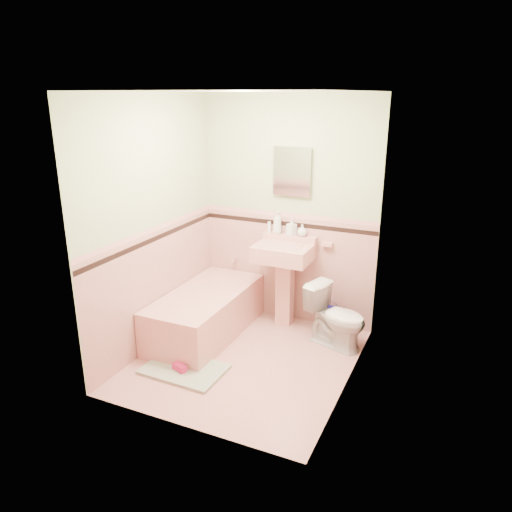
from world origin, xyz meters
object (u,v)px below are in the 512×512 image
at_px(toilet, 337,317).
at_px(soap_bottle_left, 277,222).
at_px(sink, 283,286).
at_px(bucket, 327,318).
at_px(medicine_cabinet, 292,171).
at_px(soap_bottle_right, 302,230).
at_px(bathtub, 206,314).
at_px(soap_bottle_mid, 292,227).
at_px(shoe, 180,367).

bearing_deg(toilet, soap_bottle_left, 82.82).
distance_m(soap_bottle_left, toilet, 1.22).
xyz_separation_m(sink, bucket, (0.47, 0.15, -0.35)).
height_order(medicine_cabinet, soap_bottle_right, medicine_cabinet).
bearing_deg(soap_bottle_right, bucket, -5.66).
bearing_deg(medicine_cabinet, soap_bottle_left, -168.61).
relative_size(bathtub, sink, 1.58).
bearing_deg(bathtub, soap_bottle_left, 53.20).
bearing_deg(soap_bottle_mid, shoe, -109.25).
xyz_separation_m(medicine_cabinet, toilet, (0.67, -0.41, -1.38)).
xyz_separation_m(soap_bottle_right, shoe, (-0.65, -1.51, -1.02)).
bearing_deg(medicine_cabinet, sink, -90.00).
height_order(sink, soap_bottle_left, soap_bottle_left).
relative_size(bathtub, bucket, 6.30).
bearing_deg(medicine_cabinet, toilet, -31.52).
bearing_deg(soap_bottle_mid, medicine_cabinet, 121.21).
height_order(soap_bottle_left, soap_bottle_mid, soap_bottle_left).
height_order(sink, toilet, sink).
distance_m(medicine_cabinet, shoe, 2.30).
distance_m(medicine_cabinet, toilet, 1.59).
distance_m(soap_bottle_right, shoe, 1.93).
distance_m(toilet, bucket, 0.45).
xyz_separation_m(soap_bottle_left, toilet, (0.82, -0.38, -0.82)).
relative_size(medicine_cabinet, soap_bottle_left, 2.00).
relative_size(soap_bottle_left, soap_bottle_mid, 1.34).
xyz_separation_m(bathtub, soap_bottle_mid, (0.70, 0.71, 0.88)).
xyz_separation_m(bathtub, sink, (0.68, 0.53, 0.25)).
xyz_separation_m(soap_bottle_mid, bucket, (0.45, -0.03, -0.99)).
distance_m(soap_bottle_mid, bucket, 1.08).
distance_m(bathtub, sink, 0.90).
xyz_separation_m(bathtub, shoe, (0.17, -0.80, -0.17)).
relative_size(medicine_cabinet, soap_bottle_mid, 2.68).
bearing_deg(bucket, soap_bottle_right, 174.34).
height_order(soap_bottle_mid, shoe, soap_bottle_mid).
distance_m(sink, soap_bottle_mid, 0.66).
bearing_deg(toilet, sink, 91.09).
bearing_deg(bathtub, shoe, -77.74).
distance_m(toilet, shoe, 1.65).
height_order(medicine_cabinet, soap_bottle_left, medicine_cabinet).
bearing_deg(bucket, soap_bottle_mid, 175.86).
xyz_separation_m(toilet, shoe, (-1.18, -1.12, -0.26)).
distance_m(soap_bottle_left, bucket, 1.19).
height_order(medicine_cabinet, toilet, medicine_cabinet).
height_order(medicine_cabinet, shoe, medicine_cabinet).
bearing_deg(shoe, soap_bottle_mid, 89.68).
relative_size(bathtub, soap_bottle_mid, 8.11).
relative_size(sink, shoe, 6.46).
height_order(bathtub, sink, sink).
bearing_deg(toilet, bathtub, 121.49).
bearing_deg(sink, soap_bottle_right, 52.21).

